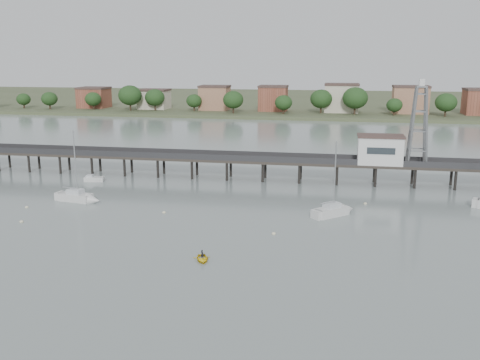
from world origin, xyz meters
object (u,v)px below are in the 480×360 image
object	(u,v)px
lattice_tower	(419,126)
sailboat_c	(337,211)
white_tender	(94,179)
sailboat_b	(81,198)
yellow_dinghy	(202,260)
pier	(246,160)

from	to	relation	value
lattice_tower	sailboat_c	bearing A→B (deg)	-123.20
sailboat_c	white_tender	bearing A→B (deg)	119.66
sailboat_c	sailboat_b	xyz separation A→B (m)	(-41.46, -0.07, -0.00)
lattice_tower	sailboat_c	xyz separation A→B (m)	(-13.93, -21.29, -10.45)
lattice_tower	sailboat_c	world-z (taller)	lattice_tower
sailboat_c	yellow_dinghy	bearing A→B (deg)	-168.58
white_tender	yellow_dinghy	distance (m)	47.13
sailboat_c	sailboat_b	distance (m)	41.46
lattice_tower	white_tender	world-z (taller)	lattice_tower
sailboat_c	white_tender	xyz separation A→B (m)	(-45.99, 14.10, -0.20)
sailboat_b	white_tender	size ratio (longest dim) A/B	3.19
yellow_dinghy	white_tender	bearing A→B (deg)	111.16
sailboat_c	yellow_dinghy	size ratio (longest dim) A/B	4.17
sailboat_b	yellow_dinghy	bearing A→B (deg)	-30.11
white_tender	yellow_dinghy	world-z (taller)	yellow_dinghy
lattice_tower	yellow_dinghy	xyz separation A→B (m)	(-29.29, -43.00, -11.10)
pier	lattice_tower	world-z (taller)	lattice_tower
white_tender	yellow_dinghy	xyz separation A→B (m)	(30.63, -35.81, -0.45)
white_tender	sailboat_b	bearing A→B (deg)	-79.41
yellow_dinghy	lattice_tower	bearing A→B (deg)	36.35
sailboat_c	yellow_dinghy	distance (m)	26.60
pier	sailboat_b	world-z (taller)	sailboat_b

